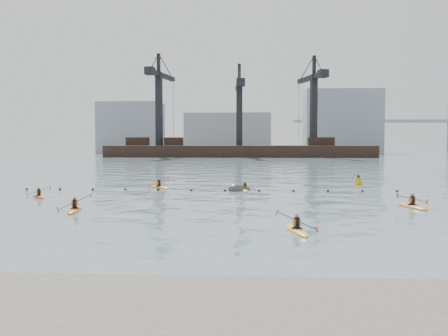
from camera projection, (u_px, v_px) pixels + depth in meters
The scene contains 12 objects.
ground at pixel (171, 249), 19.48m from camera, with size 400.00×400.00×0.00m, color #3B4B56.
float_line at pixel (208, 190), 41.97m from camera, with size 33.24×0.73×0.24m.
barge_pier at pixel (238, 150), 129.01m from camera, with size 72.00×19.30×29.50m.
skyline at pixel (248, 127), 168.58m from camera, with size 141.00×28.00×22.00m.
kayaker_0 at pixel (75, 209), 29.89m from camera, with size 2.24×3.29×1.27m.
kayaker_1 at pixel (297, 230), 23.10m from camera, with size 2.19×3.22×1.25m.
kayaker_2 at pixel (39, 196), 37.12m from camera, with size 2.27×2.52×0.96m.
kayaker_3 at pixel (245, 190), 41.96m from camera, with size 2.08×2.99×1.21m.
kayaker_4 at pixel (412, 206), 31.46m from camera, with size 2.26×3.45×1.14m.
kayaker_5 at pixel (159, 187), 44.39m from camera, with size 2.62×2.87×1.13m.
mooring_buoy at pixel (240, 190), 42.14m from camera, with size 2.36×1.39×1.18m, color #3B3E40.
nav_buoy at pixel (358, 181), 47.34m from camera, with size 0.68×0.68×1.24m.
Camera 1 is at (3.31, -19.10, 4.45)m, focal length 38.00 mm.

